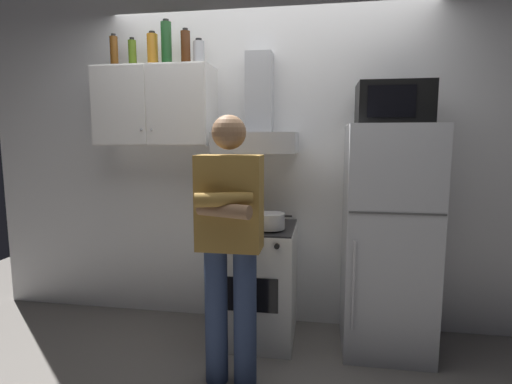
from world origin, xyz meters
TOP-DOWN VIEW (x-y plane):
  - ground_plane at (0.00, 0.00)m, footprint 7.00×7.00m
  - back_wall_tiled at (0.00, 0.60)m, footprint 4.80×0.10m
  - upper_cabinet at (-0.85, 0.37)m, footprint 0.90×0.37m
  - stove_oven at (-0.05, 0.25)m, footprint 0.60×0.62m
  - range_hood at (-0.05, 0.38)m, footprint 0.60×0.44m
  - refrigerator at (0.90, 0.25)m, footprint 0.60×0.62m
  - microwave at (0.90, 0.27)m, footprint 0.48×0.37m
  - person_standing at (-0.10, -0.36)m, footprint 0.38×0.33m
  - cooking_pot at (0.08, 0.13)m, footprint 0.31×0.21m
  - bottle_rum_dark at (-0.59, 0.36)m, footprint 0.07×0.07m
  - bottle_liquor_amber at (-0.86, 0.38)m, footprint 0.08×0.08m
  - bottle_wine_green at (-0.74, 0.36)m, footprint 0.08×0.08m
  - bottle_olive_oil at (-1.03, 0.39)m, footprint 0.06×0.06m
  - bottle_canister_steel at (-0.50, 0.39)m, footprint 0.08×0.08m
  - bottle_beer_brown at (-1.19, 0.40)m, footprint 0.06×0.06m

SIDE VIEW (x-z plane):
  - ground_plane at x=0.00m, z-range 0.00..0.00m
  - stove_oven at x=-0.05m, z-range 0.00..0.87m
  - refrigerator at x=0.90m, z-range 0.00..1.60m
  - person_standing at x=-0.10m, z-range 0.08..1.72m
  - cooking_pot at x=0.08m, z-range 0.87..0.98m
  - back_wall_tiled at x=0.00m, z-range 0.00..2.70m
  - range_hood at x=-0.05m, z-range 1.22..1.97m
  - microwave at x=0.90m, z-range 1.60..1.88m
  - upper_cabinet at x=-0.85m, z-range 1.45..2.05m
  - bottle_canister_steel at x=-0.50m, z-range 2.04..2.24m
  - bottle_olive_oil at x=-1.03m, z-range 2.04..2.27m
  - bottle_beer_brown at x=-1.19m, z-range 2.04..2.30m
  - bottle_liquor_amber at x=-0.86m, z-range 2.04..2.30m
  - bottle_rum_dark at x=-0.59m, z-range 2.04..2.31m
  - bottle_wine_green at x=-0.74m, z-range 2.04..2.38m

